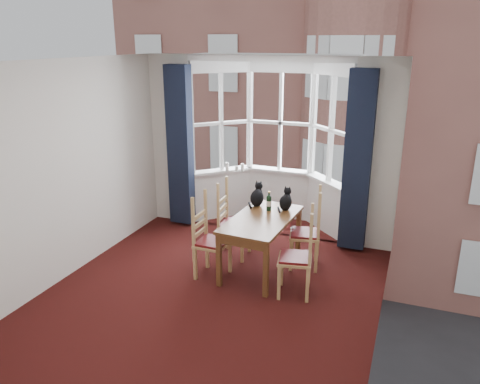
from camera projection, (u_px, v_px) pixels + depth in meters
The scene contains 23 objects.
floor at pixel (208, 298), 5.72m from camera, with size 4.50×4.50×0.00m, color black.
ceiling at pixel (202, 61), 4.85m from camera, with size 4.50×4.50×0.00m, color white.
wall_left at pixel (63, 172), 5.97m from camera, with size 4.50×4.50×0.00m, color silver.
wall_right at pixel (390, 212), 4.61m from camera, with size 4.50×4.50×0.00m, color silver.
wall_near at pixel (71, 281), 3.29m from camera, with size 4.00×4.00×0.00m, color silver.
wall_back_pier_left at pixel (173, 140), 7.84m from camera, with size 0.70×0.12×2.80m, color silver.
wall_back_pier_right at pixel (376, 157), 6.72m from camera, with size 0.70×0.12×2.80m, color silver.
bay_window at pixel (276, 142), 7.73m from camera, with size 2.76×0.94×2.80m.
curtain_left at pixel (180, 147), 7.62m from camera, with size 0.38×0.22×2.60m, color black.
curtain_right at pixel (357, 162), 6.66m from camera, with size 0.38×0.22×2.60m, color black.
dining_table at pixel (262, 225), 6.24m from camera, with size 0.82×1.42×0.76m.
chair_left_near at pixel (206, 242), 6.16m from camera, with size 0.41×0.43×0.92m.
chair_left_far at pixel (229, 225), 6.74m from camera, with size 0.42×0.44×0.92m.
chair_right_near at pixel (302, 259), 5.68m from camera, with size 0.47×0.49×0.92m.
chair_right_far at pixel (311, 235), 6.39m from camera, with size 0.48×0.49×0.92m.
cat_left at pixel (257, 196), 6.63m from camera, with size 0.20×0.27×0.36m.
cat_right at pixel (286, 201), 6.47m from camera, with size 0.18×0.25×0.33m.
wine_bottle at pixel (269, 202), 6.45m from camera, with size 0.07×0.07×0.27m.
candle_tall at pixel (227, 167), 8.01m from camera, with size 0.06×0.06×0.14m, color white.
candle_short at pixel (237, 168), 7.99m from camera, with size 0.06×0.06×0.09m, color white.
candle_extra at pixel (242, 167), 7.97m from camera, with size 0.05×0.05×0.13m, color white.
street at pixel (384, 161), 36.21m from camera, with size 80.00×80.00×0.00m, color #333335.
tenement_building at pixel (362, 79), 17.66m from camera, with size 18.40×7.80×15.20m.
Camera 1 is at (2.16, -4.56, 3.02)m, focal length 35.00 mm.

